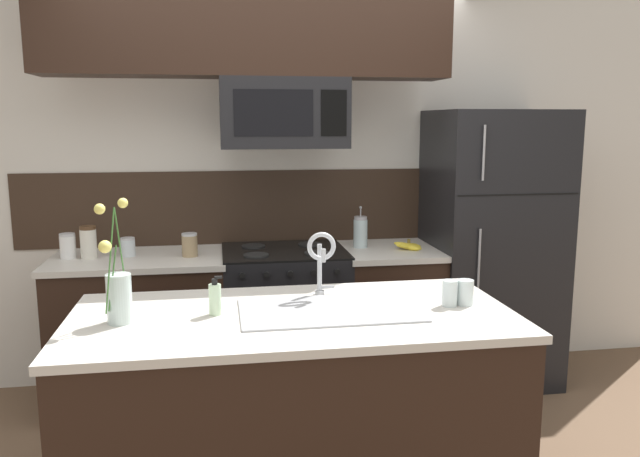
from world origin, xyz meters
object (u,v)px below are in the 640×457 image
(drinking_glass, at_px, (450,293))
(storage_jar_medium, at_px, (88,242))
(flower_vase, at_px, (118,294))
(refrigerator, at_px, (490,247))
(storage_jar_squat, at_px, (190,245))
(storage_jar_short, at_px, (128,247))
(stove_range, at_px, (285,321))
(french_press, at_px, (360,232))
(dish_soap_bottle, at_px, (215,299))
(sink_faucet, at_px, (321,255))
(spare_glass, at_px, (465,292))
(banana_bunch, at_px, (409,246))
(microwave, at_px, (283,113))
(storage_jar_tall, at_px, (68,246))

(drinking_glass, bearing_deg, storage_jar_medium, 143.95)
(flower_vase, bearing_deg, drinking_glass, 0.25)
(refrigerator, bearing_deg, storage_jar_squat, -178.33)
(refrigerator, distance_m, storage_jar_short, 2.30)
(drinking_glass, xyz_separation_m, flower_vase, (-1.39, -0.01, 0.06))
(stove_range, bearing_deg, french_press, 6.89)
(dish_soap_bottle, height_order, drinking_glass, dish_soap_bottle)
(refrigerator, xyz_separation_m, drinking_glass, (-0.77, -1.28, 0.08))
(sink_faucet, bearing_deg, flower_vase, -164.52)
(storage_jar_medium, height_order, dish_soap_bottle, storage_jar_medium)
(spare_glass, bearing_deg, banana_bunch, 84.38)
(storage_jar_short, bearing_deg, microwave, -3.00)
(microwave, height_order, dish_soap_bottle, microwave)
(storage_jar_tall, height_order, dish_soap_bottle, dish_soap_bottle)
(sink_faucet, relative_size, dish_soap_bottle, 1.85)
(storage_jar_medium, bearing_deg, flower_vase, -74.32)
(storage_jar_tall, relative_size, french_press, 0.56)
(stove_range, height_order, banana_bunch, banana_bunch)
(sink_faucet, bearing_deg, refrigerator, 38.93)
(stove_range, xyz_separation_m, storage_jar_tall, (-1.28, 0.02, 0.52))
(banana_bunch, distance_m, flower_vase, 1.99)
(refrigerator, relative_size, sink_faucet, 5.81)
(storage_jar_tall, distance_m, dish_soap_bottle, 1.51)
(microwave, height_order, storage_jar_tall, microwave)
(microwave, relative_size, flower_vase, 1.51)
(refrigerator, xyz_separation_m, spare_glass, (-0.70, -1.28, 0.08))
(french_press, xyz_separation_m, spare_glass, (0.17, -1.32, -0.04))
(storage_jar_short, height_order, storage_jar_squat, storage_jar_squat)
(stove_range, distance_m, spare_glass, 1.51)
(storage_jar_squat, relative_size, dish_soap_bottle, 0.85)
(storage_jar_short, xyz_separation_m, drinking_glass, (1.53, -1.29, 0.00))
(stove_range, relative_size, storage_jar_squat, 6.64)
(french_press, relative_size, spare_glass, 2.38)
(stove_range, xyz_separation_m, dish_soap_bottle, (-0.42, -1.22, 0.52))
(spare_glass, bearing_deg, dish_soap_bottle, 178.13)
(microwave, bearing_deg, french_press, 9.26)
(stove_range, distance_m, banana_bunch, 0.91)
(drinking_glass, bearing_deg, storage_jar_short, 139.78)
(french_press, height_order, drinking_glass, french_press)
(refrigerator, relative_size, storage_jar_tall, 11.95)
(storage_jar_short, relative_size, banana_bunch, 0.59)
(banana_bunch, distance_m, dish_soap_bottle, 1.67)
(microwave, height_order, banana_bunch, microwave)
(drinking_glass, distance_m, flower_vase, 1.39)
(refrigerator, bearing_deg, dish_soap_bottle, -145.13)
(storage_jar_squat, xyz_separation_m, sink_faucet, (0.63, -1.00, 0.13))
(banana_bunch, distance_m, drinking_glass, 1.22)
(storage_jar_medium, relative_size, storage_jar_squat, 1.37)
(storage_jar_squat, xyz_separation_m, banana_bunch, (1.35, -0.02, -0.05))
(stove_range, xyz_separation_m, french_press, (0.50, 0.06, 0.55))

